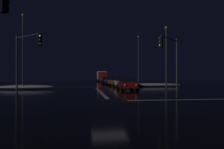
{
  "coord_description": "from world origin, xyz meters",
  "views": [
    {
      "loc": [
        -1.8,
        -15.9,
        1.8
      ],
      "look_at": [
        1.7,
        12.06,
        1.93
      ],
      "focal_mm": 35.97,
      "sensor_mm": 36.0,
      "label": 1
    }
  ],
  "objects_px": {
    "traffic_signal_ne": "(170,53)",
    "streetlamp_right_near": "(166,52)",
    "sedan_white": "(122,82)",
    "sedan_silver": "(106,79)",
    "traffic_signal_nw": "(26,52)",
    "box_truck": "(102,76)",
    "sedan_red": "(127,84)",
    "sedan_orange": "(114,81)",
    "sedan_black": "(106,80)",
    "sedan_blue": "(110,80)",
    "streetlamp_right_far": "(138,57)",
    "streetlamp_left_near": "(23,46)"
  },
  "relations": [
    {
      "from": "traffic_signal_ne",
      "to": "streetlamp_right_near",
      "type": "xyz_separation_m",
      "value": [
        2.0,
        6.5,
        0.8
      ]
    },
    {
      "from": "sedan_white",
      "to": "sedan_silver",
      "type": "distance_m",
      "value": 25.37
    },
    {
      "from": "traffic_signal_nw",
      "to": "sedan_white",
      "type": "bearing_deg",
      "value": 39.48
    },
    {
      "from": "box_truck",
      "to": "traffic_signal_ne",
      "type": "relative_size",
      "value": 1.36
    },
    {
      "from": "sedan_red",
      "to": "sedan_orange",
      "type": "relative_size",
      "value": 1.0
    },
    {
      "from": "sedan_black",
      "to": "traffic_signal_nw",
      "type": "relative_size",
      "value": 0.71
    },
    {
      "from": "sedan_blue",
      "to": "box_truck",
      "type": "height_order",
      "value": "box_truck"
    },
    {
      "from": "sedan_white",
      "to": "traffic_signal_ne",
      "type": "bearing_deg",
      "value": -68.25
    },
    {
      "from": "streetlamp_right_far",
      "to": "box_truck",
      "type": "bearing_deg",
      "value": 106.94
    },
    {
      "from": "traffic_signal_nw",
      "to": "sedan_orange",
      "type": "bearing_deg",
      "value": 54.79
    },
    {
      "from": "sedan_silver",
      "to": "box_truck",
      "type": "relative_size",
      "value": 0.52
    },
    {
      "from": "box_truck",
      "to": "streetlamp_right_far",
      "type": "relative_size",
      "value": 0.82
    },
    {
      "from": "sedan_white",
      "to": "streetlamp_right_near",
      "type": "distance_m",
      "value": 7.73
    },
    {
      "from": "sedan_silver",
      "to": "streetlamp_right_far",
      "type": "distance_m",
      "value": 14.46
    },
    {
      "from": "sedan_red",
      "to": "streetlamp_right_near",
      "type": "distance_m",
      "value": 7.86
    },
    {
      "from": "sedan_white",
      "to": "streetlamp_right_near",
      "type": "relative_size",
      "value": 0.5
    },
    {
      "from": "sedan_orange",
      "to": "streetlamp_left_near",
      "type": "xyz_separation_m",
      "value": [
        -13.06,
        -9.3,
        4.79
      ]
    },
    {
      "from": "sedan_red",
      "to": "sedan_white",
      "type": "distance_m",
      "value": 5.66
    },
    {
      "from": "sedan_red",
      "to": "sedan_silver",
      "type": "relative_size",
      "value": 1.0
    },
    {
      "from": "sedan_black",
      "to": "sedan_blue",
      "type": "bearing_deg",
      "value": -89.31
    },
    {
      "from": "box_truck",
      "to": "streetlamp_right_far",
      "type": "height_order",
      "value": "streetlamp_right_far"
    },
    {
      "from": "sedan_red",
      "to": "sedan_silver",
      "type": "bearing_deg",
      "value": 89.37
    },
    {
      "from": "traffic_signal_nw",
      "to": "streetlamp_right_near",
      "type": "distance_m",
      "value": 18.37
    },
    {
      "from": "streetlamp_right_far",
      "to": "streetlamp_left_near",
      "type": "relative_size",
      "value": 1.04
    },
    {
      "from": "sedan_red",
      "to": "sedan_silver",
      "type": "xyz_separation_m",
      "value": [
        0.34,
        31.02,
        0.0
      ]
    },
    {
      "from": "sedan_black",
      "to": "traffic_signal_ne",
      "type": "bearing_deg",
      "value": -81.93
    },
    {
      "from": "traffic_signal_ne",
      "to": "streetlamp_right_near",
      "type": "height_order",
      "value": "streetlamp_right_near"
    },
    {
      "from": "traffic_signal_ne",
      "to": "streetlamp_right_far",
      "type": "xyz_separation_m",
      "value": [
        2.0,
        22.5,
        1.56
      ]
    },
    {
      "from": "sedan_orange",
      "to": "sedan_black",
      "type": "relative_size",
      "value": 1.0
    },
    {
      "from": "sedan_blue",
      "to": "traffic_signal_nw",
      "type": "height_order",
      "value": "traffic_signal_nw"
    },
    {
      "from": "sedan_black",
      "to": "streetlamp_right_near",
      "type": "distance_m",
      "value": 23.69
    },
    {
      "from": "sedan_red",
      "to": "box_truck",
      "type": "bearing_deg",
      "value": 90.1
    },
    {
      "from": "sedan_white",
      "to": "sedan_black",
      "type": "xyz_separation_m",
      "value": [
        -0.34,
        19.55,
        0.0
      ]
    },
    {
      "from": "traffic_signal_ne",
      "to": "streetlamp_left_near",
      "type": "relative_size",
      "value": 0.62
    },
    {
      "from": "traffic_signal_ne",
      "to": "streetlamp_right_far",
      "type": "relative_size",
      "value": 0.6
    },
    {
      "from": "streetlamp_left_near",
      "to": "traffic_signal_ne",
      "type": "bearing_deg",
      "value": -20.79
    },
    {
      "from": "sedan_red",
      "to": "sedan_blue",
      "type": "relative_size",
      "value": 1.0
    },
    {
      "from": "sedan_silver",
      "to": "streetlamp_right_far",
      "type": "bearing_deg",
      "value": -65.11
    },
    {
      "from": "sedan_silver",
      "to": "sedan_orange",
      "type": "bearing_deg",
      "value": -91.06
    },
    {
      "from": "sedan_silver",
      "to": "streetlamp_right_near",
      "type": "height_order",
      "value": "streetlamp_right_near"
    },
    {
      "from": "sedan_blue",
      "to": "streetlamp_left_near",
      "type": "height_order",
      "value": "streetlamp_left_near"
    },
    {
      "from": "sedan_silver",
      "to": "traffic_signal_nw",
      "type": "height_order",
      "value": "traffic_signal_nw"
    },
    {
      "from": "sedan_red",
      "to": "streetlamp_right_far",
      "type": "bearing_deg",
      "value": 72.07
    },
    {
      "from": "sedan_silver",
      "to": "traffic_signal_ne",
      "type": "height_order",
      "value": "traffic_signal_ne"
    },
    {
      "from": "traffic_signal_ne",
      "to": "streetlamp_left_near",
      "type": "bearing_deg",
      "value": 159.21
    },
    {
      "from": "sedan_orange",
      "to": "box_truck",
      "type": "xyz_separation_m",
      "value": [
        -0.06,
        26.8,
        0.91
      ]
    },
    {
      "from": "sedan_blue",
      "to": "sedan_red",
      "type": "bearing_deg",
      "value": -90.08
    },
    {
      "from": "sedan_white",
      "to": "streetlamp_right_far",
      "type": "xyz_separation_m",
      "value": [
        5.77,
        13.05,
        4.98
      ]
    },
    {
      "from": "sedan_silver",
      "to": "sedan_white",
      "type": "bearing_deg",
      "value": -90.13
    },
    {
      "from": "sedan_black",
      "to": "sedan_red",
      "type": "bearing_deg",
      "value": -89.87
    }
  ]
}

